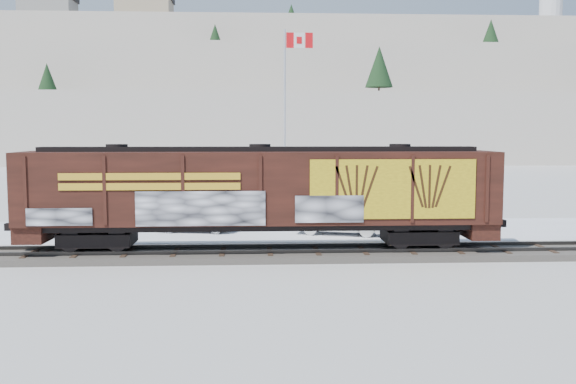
{
  "coord_description": "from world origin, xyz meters",
  "views": [
    {
      "loc": [
        -0.6,
        -27.15,
        5.3
      ],
      "look_at": [
        0.94,
        3.0,
        2.51
      ],
      "focal_mm": 40.0,
      "sensor_mm": 36.0,
      "label": 1
    }
  ],
  "objects": [
    {
      "name": "parking_strip",
      "position": [
        0.0,
        7.5,
        0.01
      ],
      "size": [
        40.0,
        8.0,
        0.03
      ],
      "primitive_type": "cube",
      "color": "white",
      "rests_on": "ground"
    },
    {
      "name": "hillside",
      "position": [
        -0.05,
        139.79,
        14.37
      ],
      "size": [
        360.0,
        110.0,
        93.0
      ],
      "color": "white",
      "rests_on": "ground"
    },
    {
      "name": "rail_track",
      "position": [
        0.0,
        0.0,
        0.15
      ],
      "size": [
        50.0,
        3.4,
        0.43
      ],
      "color": "#59544C",
      "rests_on": "ground"
    },
    {
      "name": "ground",
      "position": [
        0.0,
        0.0,
        0.0
      ],
      "size": [
        500.0,
        500.0,
        0.0
      ],
      "primitive_type": "plane",
      "color": "white",
      "rests_on": "ground"
    },
    {
      "name": "car_white",
      "position": [
        3.87,
        5.79,
        0.85
      ],
      "size": [
        5.25,
        3.11,
        1.63
      ],
      "primitive_type": "imported",
      "rotation": [
        0.0,
        0.0,
        1.27
      ],
      "color": "silver",
      "rests_on": "parking_strip"
    },
    {
      "name": "car_silver",
      "position": [
        -3.89,
        7.06,
        0.76
      ],
      "size": [
        4.53,
        2.49,
        1.46
      ],
      "primitive_type": "imported",
      "rotation": [
        0.0,
        0.0,
        1.38
      ],
      "color": "silver",
      "rests_on": "parking_strip"
    },
    {
      "name": "car_dark",
      "position": [
        4.62,
        8.18,
        0.69
      ],
      "size": [
        4.85,
        2.75,
        1.33
      ],
      "primitive_type": "imported",
      "rotation": [
        0.0,
        0.0,
        1.37
      ],
      "color": "black",
      "rests_on": "parking_strip"
    },
    {
      "name": "hopper_railcar",
      "position": [
        -0.4,
        -0.01,
        2.84
      ],
      "size": [
        19.93,
        3.06,
        4.29
      ],
      "color": "black",
      "rests_on": "rail_track"
    },
    {
      "name": "flagpole",
      "position": [
        1.46,
        15.4,
        4.49
      ],
      "size": [
        2.3,
        0.9,
        12.04
      ],
      "color": "silver",
      "rests_on": "ground"
    }
  ]
}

